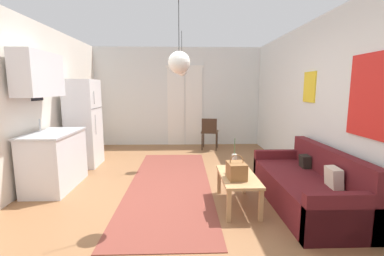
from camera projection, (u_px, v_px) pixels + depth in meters
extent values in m
cube|color=#8E603D|center=(173.00, 203.00, 3.75)|extent=(5.09, 8.03, 0.10)
cube|color=silver|center=(178.00, 97.00, 7.26)|extent=(4.69, 0.10, 2.66)
cube|color=white|center=(176.00, 107.00, 7.24)|extent=(0.47, 0.02, 2.12)
cube|color=white|center=(194.00, 107.00, 7.25)|extent=(0.47, 0.02, 2.12)
cube|color=white|center=(185.00, 66.00, 7.08)|extent=(1.03, 0.03, 0.06)
cube|color=silver|center=(339.00, 106.00, 3.61)|extent=(0.10, 7.63, 2.66)
cube|color=red|center=(374.00, 96.00, 2.86)|extent=(0.02, 0.81, 0.94)
cube|color=yellow|center=(310.00, 87.00, 4.31)|extent=(0.02, 0.38, 0.50)
cube|color=black|center=(36.00, 88.00, 4.27)|extent=(0.02, 0.32, 0.40)
cube|color=brown|center=(170.00, 184.00, 4.37)|extent=(1.31, 3.75, 0.01)
cube|color=#5B191E|center=(303.00, 191.00, 3.53)|extent=(0.83, 1.91, 0.41)
cube|color=#5B191E|center=(329.00, 178.00, 3.52)|extent=(0.15, 1.91, 0.78)
cube|color=#5B191E|center=(344.00, 219.00, 2.63)|extent=(0.83, 0.11, 0.55)
cube|color=#5B191E|center=(279.00, 166.00, 4.41)|extent=(0.83, 0.11, 0.55)
cube|color=beige|center=(334.00, 177.00, 3.12)|extent=(0.16, 0.25, 0.25)
cube|color=black|center=(305.00, 161.00, 3.90)|extent=(0.15, 0.19, 0.19)
cube|color=tan|center=(238.00, 176.00, 3.51)|extent=(0.46, 0.94, 0.04)
cube|color=tan|center=(229.00, 206.00, 3.11)|extent=(0.05, 0.05, 0.39)
cube|color=tan|center=(261.00, 206.00, 3.12)|extent=(0.05, 0.05, 0.39)
cube|color=tan|center=(219.00, 181.00, 3.96)|extent=(0.05, 0.05, 0.39)
cube|color=tan|center=(244.00, 180.00, 3.97)|extent=(0.05, 0.05, 0.39)
cylinder|color=beige|center=(234.00, 163.00, 3.61)|extent=(0.07, 0.07, 0.26)
cylinder|color=#477F42|center=(235.00, 146.00, 3.57)|extent=(0.01, 0.01, 0.22)
cube|color=brown|center=(236.00, 171.00, 3.35)|extent=(0.24, 0.29, 0.21)
torus|color=brown|center=(237.00, 161.00, 3.33)|extent=(0.18, 0.01, 0.18)
cube|color=white|center=(84.00, 123.00, 5.30)|extent=(0.55, 0.66, 1.74)
cube|color=#4C4C51|center=(97.00, 108.00, 5.26)|extent=(0.01, 0.63, 0.01)
cylinder|color=#B7BABF|center=(94.00, 98.00, 5.05)|extent=(0.02, 0.02, 0.24)
cylinder|color=#B7BABF|center=(96.00, 125.00, 5.13)|extent=(0.02, 0.02, 0.38)
cube|color=silver|center=(55.00, 161.00, 4.17)|extent=(0.60, 1.09, 0.86)
cube|color=#B7BABF|center=(53.00, 133.00, 4.10)|extent=(0.63, 1.12, 0.03)
cube|color=#999BA0|center=(56.00, 135.00, 4.20)|extent=(0.36, 0.40, 0.10)
cylinder|color=#B7BABF|center=(40.00, 125.00, 4.16)|extent=(0.02, 0.02, 0.20)
cube|color=silver|center=(39.00, 74.00, 3.96)|extent=(0.32, 0.98, 0.67)
cylinder|color=#382619|center=(217.00, 140.00, 6.96)|extent=(0.03, 0.03, 0.45)
cylinder|color=#382619|center=(204.00, 139.00, 7.02)|extent=(0.03, 0.03, 0.45)
cylinder|color=#382619|center=(216.00, 142.00, 6.63)|extent=(0.03, 0.03, 0.45)
cylinder|color=#382619|center=(202.00, 142.00, 6.69)|extent=(0.03, 0.03, 0.45)
cube|color=#382619|center=(210.00, 132.00, 6.79)|extent=(0.49, 0.47, 0.04)
cube|color=#382619|center=(209.00, 126.00, 6.59)|extent=(0.38, 0.10, 0.35)
cylinder|color=black|center=(179.00, 20.00, 2.93)|extent=(0.01, 0.01, 0.67)
sphere|color=white|center=(179.00, 63.00, 3.00)|extent=(0.25, 0.25, 0.25)
cylinder|color=black|center=(182.00, 48.00, 5.10)|extent=(0.01, 0.01, 0.64)
sphere|color=white|center=(182.00, 70.00, 5.17)|extent=(0.21, 0.21, 0.21)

